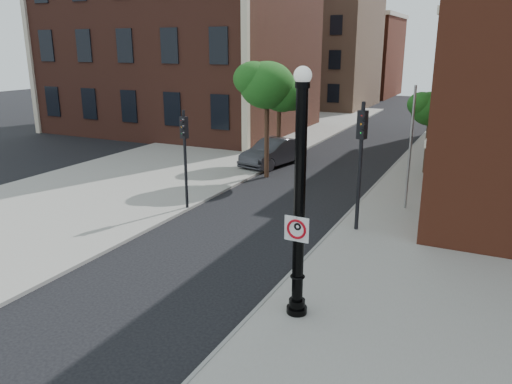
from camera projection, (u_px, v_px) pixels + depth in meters
The scene contains 16 objects.
ground at pixel (192, 293), 13.60m from camera, with size 120.00×120.00×0.00m, color black.
sidewalk_right at pixel (458, 215), 19.70m from camera, with size 8.00×60.00×0.12m, color gray.
sidewalk_left at pixel (226, 147), 32.90m from camera, with size 10.00×50.00×0.12m, color gray.
curb_edge at pixel (360, 202), 21.35m from camera, with size 0.10×60.00×0.14m, color gray.
victorian_building at pixel (183, 16), 38.54m from camera, with size 18.60×14.60×17.95m.
bg_building_tan_a at pixel (317, 51), 54.92m from camera, with size 12.00×12.00×12.00m, color #91684F.
bg_building_red at pixel (351, 57), 67.29m from camera, with size 12.00×12.00×10.00m, color #5E2616.
lamppost at pixel (299, 210), 11.63m from camera, with size 0.51×0.51×6.08m.
no_parking_sign at pixel (297, 229), 11.61m from camera, with size 0.61×0.08×0.61m.
parked_car at pixel (273, 152), 27.97m from camera, with size 1.59×4.55×1.50m, color #2C2C31.
traffic_signal_left at pixel (185, 144), 19.70m from camera, with size 0.30×0.35×4.09m.
traffic_signal_right at pixel (361, 146), 17.17m from camera, with size 0.35×0.41×4.69m.
utility_pole at pixel (410, 150), 19.71m from camera, with size 0.10×0.10×5.05m, color #999999.
street_tree_a at pixel (268, 86), 24.42m from camera, with size 3.22×2.91×5.80m.
street_tree_b at pixel (280, 91), 27.96m from camera, with size 2.84×2.57×5.12m.
street_tree_c at pixel (431, 110), 25.21m from camera, with size 2.38×2.15×4.29m.
Camera 1 is at (6.94, -10.27, 6.48)m, focal length 35.00 mm.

